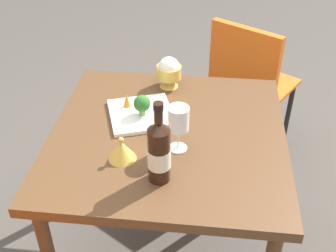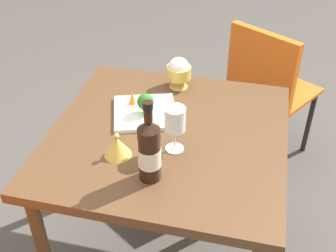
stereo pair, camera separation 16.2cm
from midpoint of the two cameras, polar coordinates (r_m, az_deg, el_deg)
ground_plane at (r=2.15m, az=-2.25°, el=-16.46°), size 8.00×8.00×0.00m
dining_table at (r=1.69m, az=-2.75°, el=-3.18°), size 0.90×0.90×0.72m
chair_by_wall at (r=2.41m, az=8.79°, el=6.34°), size 0.55×0.55×0.85m
wine_bottle at (r=1.37m, az=-4.76°, el=-3.51°), size 0.08×0.08×0.30m
wine_glass at (r=1.48m, az=-1.72°, el=0.74°), size 0.08×0.08×0.18m
rice_bowl at (r=1.89m, az=-2.35°, el=7.21°), size 0.11×0.11×0.14m
rice_bowl_lid at (r=1.51m, az=-9.27°, el=-3.32°), size 0.10×0.10×0.09m
serving_plate at (r=1.74m, az=-6.28°, el=1.52°), size 0.32×0.32×0.02m
broccoli_floret at (r=1.69m, az=-6.24°, el=2.86°), size 0.07×0.07×0.09m
carrot_garnish_left at (r=1.76m, az=-8.17°, el=3.36°), size 0.03×0.03×0.06m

